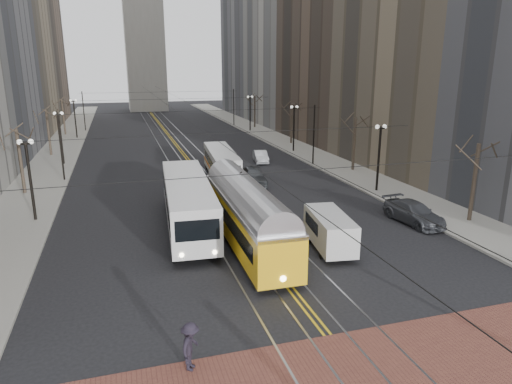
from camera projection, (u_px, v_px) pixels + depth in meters
ground at (318, 323)px, 19.60m from camera, size 260.00×260.00×0.00m
sidewalk_left at (58, 154)px, 56.92m from camera, size 5.00×140.00×0.15m
sidewalk_right at (284, 142)px, 65.27m from camera, size 5.00×140.00×0.15m
crosswalk_band at (365, 382)px, 15.91m from camera, size 25.00×6.00×0.01m
streetcar_rails at (179, 148)px, 61.11m from camera, size 4.80×130.00×0.02m
centre_lines at (179, 148)px, 61.11m from camera, size 0.42×130.00×0.01m
building_left_far at (11, 15)px, 86.49m from camera, size 16.00×20.00×40.00m
building_right_mid at (353, 19)px, 64.60m from camera, size 16.00×20.00×34.00m
building_right_far at (266, 22)px, 100.70m from camera, size 16.00×20.00×40.00m
lamp_posts at (199, 148)px, 45.38m from camera, size 27.60×57.20×5.60m
street_trees at (189, 138)px, 51.37m from camera, size 31.68×53.28×5.60m
trolley_wires at (190, 130)px, 50.73m from camera, size 25.96×120.00×6.60m
transit_bus at (188, 205)px, 30.64m from camera, size 3.72×13.53×3.34m
streetcar at (247, 220)px, 27.77m from camera, size 2.75×13.56×3.19m
rear_bus at (221, 164)px, 44.55m from camera, size 3.20×10.78×2.77m
cargo_van at (330, 232)px, 27.14m from camera, size 2.60×5.19×2.20m
sedan_grey at (254, 176)px, 42.24m from camera, size 2.60×5.13×1.68m
sedan_silver at (260, 156)px, 52.07m from camera, size 2.03×4.23×1.34m
sedan_parked at (414, 213)px, 31.92m from camera, size 2.52×5.27×1.48m
pedestrian_d at (191, 346)px, 16.38m from camera, size 1.17×1.38×1.85m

